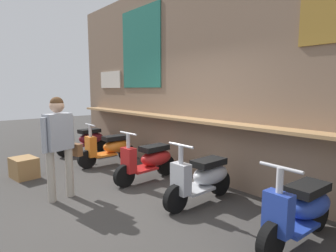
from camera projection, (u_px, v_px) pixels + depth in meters
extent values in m
plane|color=#383533|center=(120.00, 207.00, 4.10)|extent=(27.55, 27.55, 0.00)
cube|color=#7F6651|center=(213.00, 75.00, 5.14)|extent=(9.84, 0.25, 3.97)
cube|color=#A87F51|center=(201.00, 121.00, 5.05)|extent=(8.86, 0.36, 0.05)
cube|color=#236B5B|center=(140.00, 48.00, 6.54)|extent=(1.51, 0.02, 1.84)
cube|color=beige|center=(110.00, 80.00, 7.73)|extent=(1.05, 0.03, 0.45)
ellipsoid|color=maroon|center=(91.00, 138.00, 7.53)|extent=(0.42, 0.72, 0.30)
cube|color=black|center=(89.00, 131.00, 7.47)|extent=(0.33, 0.57, 0.10)
cube|color=maroon|center=(79.00, 145.00, 7.31)|extent=(0.41, 0.52, 0.04)
cube|color=maroon|center=(68.00, 138.00, 7.07)|extent=(0.29, 0.18, 0.44)
cylinder|color=#B7B7BC|center=(68.00, 133.00, 7.06)|extent=(0.07, 0.07, 0.70)
cylinder|color=#B7B7BC|center=(67.00, 120.00, 7.01)|extent=(0.46, 0.06, 0.04)
cylinder|color=black|center=(65.00, 149.00, 7.04)|extent=(0.12, 0.40, 0.40)
cylinder|color=black|center=(100.00, 144.00, 7.73)|extent=(0.12, 0.40, 0.40)
ellipsoid|color=orange|center=(117.00, 146.00, 6.50)|extent=(0.40, 0.71, 0.30)
cube|color=black|center=(115.00, 138.00, 6.44)|extent=(0.31, 0.56, 0.10)
cube|color=orange|center=(104.00, 154.00, 6.30)|extent=(0.39, 0.51, 0.04)
cube|color=orange|center=(91.00, 147.00, 6.08)|extent=(0.28, 0.17, 0.44)
cylinder|color=#B7B7BC|center=(91.00, 141.00, 6.06)|extent=(0.07, 0.07, 0.70)
cylinder|color=#B7B7BC|center=(90.00, 125.00, 6.02)|extent=(0.46, 0.05, 0.04)
cylinder|color=black|center=(87.00, 159.00, 6.05)|extent=(0.11, 0.40, 0.40)
cylinder|color=black|center=(127.00, 153.00, 6.68)|extent=(0.11, 0.40, 0.40)
ellipsoid|color=red|center=(156.00, 158.00, 5.39)|extent=(0.41, 0.72, 0.30)
cube|color=black|center=(154.00, 148.00, 5.32)|extent=(0.33, 0.56, 0.10)
cube|color=red|center=(142.00, 169.00, 5.17)|extent=(0.40, 0.52, 0.04)
cube|color=red|center=(129.00, 160.00, 4.93)|extent=(0.29, 0.17, 0.44)
cylinder|color=#B7B7BC|center=(129.00, 153.00, 4.92)|extent=(0.07, 0.07, 0.70)
cylinder|color=#B7B7BC|center=(128.00, 133.00, 4.87)|extent=(0.46, 0.06, 0.04)
cylinder|color=black|center=(124.00, 176.00, 4.90)|extent=(0.12, 0.40, 0.40)
cylinder|color=black|center=(166.00, 165.00, 5.58)|extent=(0.12, 0.40, 0.40)
ellipsoid|color=#B2B5BA|center=(211.00, 174.00, 4.35)|extent=(0.39, 0.71, 0.30)
cube|color=black|center=(209.00, 162.00, 4.29)|extent=(0.31, 0.56, 0.10)
cube|color=#B2B5BA|center=(195.00, 189.00, 4.14)|extent=(0.39, 0.51, 0.04)
cube|color=#B2B5BA|center=(181.00, 179.00, 3.91)|extent=(0.28, 0.16, 0.44)
cylinder|color=#B7B7BC|center=(181.00, 170.00, 3.90)|extent=(0.07, 0.07, 0.70)
cylinder|color=#B7B7BC|center=(181.00, 145.00, 3.85)|extent=(0.46, 0.04, 0.04)
cylinder|color=black|center=(176.00, 199.00, 3.88)|extent=(0.11, 0.40, 0.40)
cylinder|color=black|center=(220.00, 183.00, 4.54)|extent=(0.11, 0.40, 0.40)
ellipsoid|color=#233D9E|center=(309.00, 204.00, 3.23)|extent=(0.42, 0.72, 0.30)
cube|color=black|center=(308.00, 188.00, 3.17)|extent=(0.33, 0.57, 0.10)
cube|color=#233D9E|center=(292.00, 225.00, 3.04)|extent=(0.41, 0.52, 0.04)
cube|color=#233D9E|center=(278.00, 213.00, 2.83)|extent=(0.29, 0.17, 0.44)
cylinder|color=#B7B7BC|center=(279.00, 201.00, 2.81)|extent=(0.07, 0.07, 0.70)
cylinder|color=#B7B7BC|center=(281.00, 168.00, 2.76)|extent=(0.46, 0.06, 0.04)
cylinder|color=black|center=(271.00, 241.00, 2.80)|extent=(0.12, 0.40, 0.40)
cylinder|color=black|center=(317.00, 214.00, 3.41)|extent=(0.12, 0.40, 0.40)
cylinder|color=#ADA393|center=(51.00, 177.00, 4.24)|extent=(0.12, 0.12, 0.79)
cylinder|color=#ADA393|center=(70.00, 172.00, 4.46)|extent=(0.12, 0.12, 0.79)
cube|color=#999EA8|center=(58.00, 132.00, 4.26)|extent=(0.30, 0.44, 0.56)
sphere|color=tan|center=(57.00, 106.00, 4.20)|extent=(0.21, 0.21, 0.21)
sphere|color=#472D19|center=(57.00, 103.00, 4.20)|extent=(0.20, 0.20, 0.20)
cylinder|color=#999EA8|center=(44.00, 135.00, 4.07)|extent=(0.08, 0.08, 0.53)
cylinder|color=#999EA8|center=(71.00, 131.00, 4.46)|extent=(0.08, 0.08, 0.53)
cube|color=brown|center=(75.00, 150.00, 4.57)|extent=(0.28, 0.17, 0.20)
cube|color=olive|center=(24.00, 168.00, 5.42)|extent=(0.56, 0.47, 0.40)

